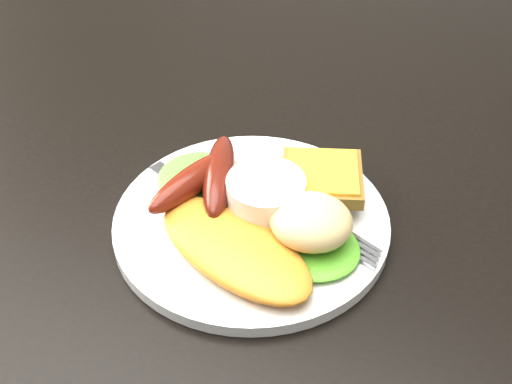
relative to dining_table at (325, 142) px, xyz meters
The scene contains 12 objects.
dining_table is the anchor object (origin of this frame).
plate 0.17m from the dining_table, 94.15° to the right, with size 0.23×0.23×0.01m, color white.
lettuce_left 0.16m from the dining_table, 115.39° to the right, with size 0.09×0.08×0.01m, color #2A881A.
lettuce_right 0.19m from the dining_table, 76.32° to the right, with size 0.08×0.07×0.01m, color #529A1C.
omelette 0.22m from the dining_table, 91.73° to the right, with size 0.15×0.07×0.02m, color orange.
sausage_a 0.18m from the dining_table, 112.36° to the right, with size 0.02×0.10×0.02m, color maroon.
sausage_b 0.16m from the dining_table, 108.43° to the right, with size 0.03×0.11×0.03m, color #5A2516.
ramekin 0.16m from the dining_table, 90.95° to the right, with size 0.06×0.06×0.04m, color white.
toast_a 0.13m from the dining_table, 83.59° to the right, with size 0.07×0.07×0.01m, color #955B20.
toast_b 0.13m from the dining_table, 74.44° to the right, with size 0.07×0.07×0.01m, color olive.
potato_salad 0.19m from the dining_table, 76.28° to the right, with size 0.07×0.06×0.04m, color #F0F2A0.
fork 0.18m from the dining_table, 103.67° to the right, with size 0.17×0.01×0.00m, color #ADAFB7.
Camera 1 is at (0.16, -0.56, 1.16)m, focal length 50.00 mm.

